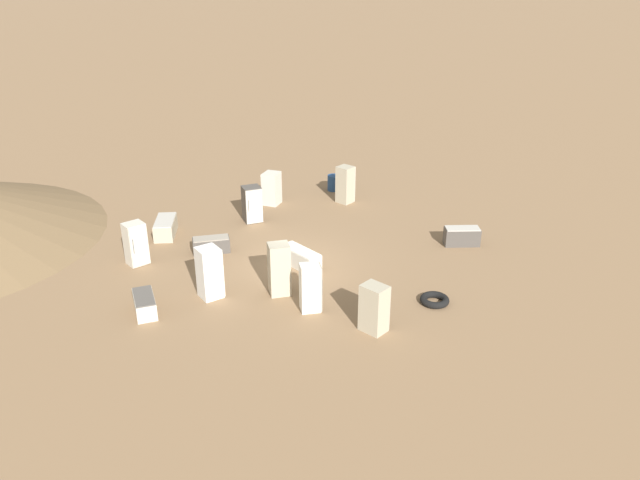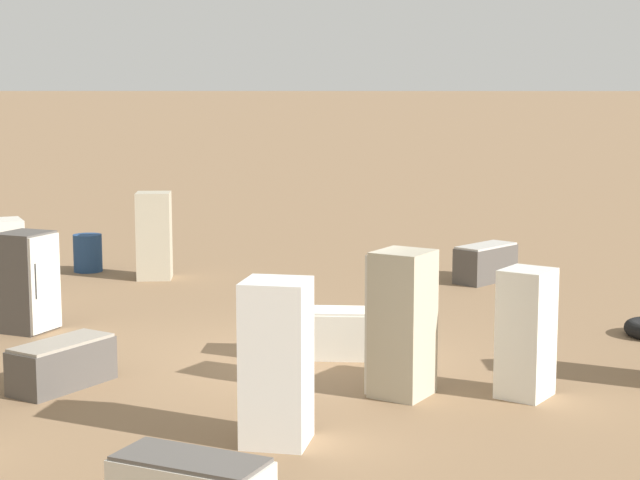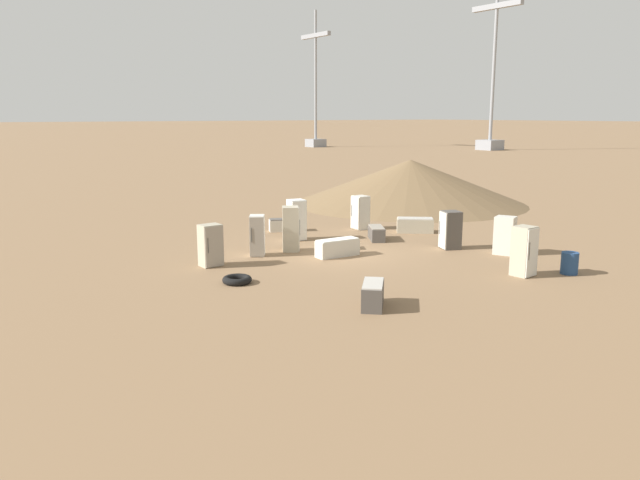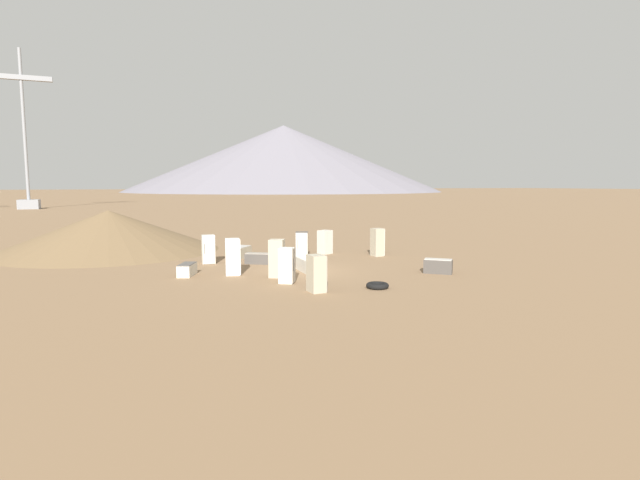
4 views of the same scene
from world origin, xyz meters
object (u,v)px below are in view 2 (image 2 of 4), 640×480
object	(u,v)px
discarded_fridge_5	(325,333)
discarded_fridge_10	(27,282)
discarded_fridge_3	(62,364)
discarded_fridge_11	(527,333)
discarded_fridge_9	(154,236)
discarded_fridge_6	(486,263)
discarded_fridge_7	(401,323)
discarded_fridge_0	(2,262)
discarded_fridge_12	(277,362)
rusty_barrel	(88,253)

from	to	relation	value
discarded_fridge_5	discarded_fridge_10	world-z (taller)	discarded_fridge_10
discarded_fridge_5	discarded_fridge_10	bearing A→B (deg)	-104.82
discarded_fridge_3	discarded_fridge_11	world-z (taller)	discarded_fridge_11
discarded_fridge_3	discarded_fridge_9	size ratio (longest dim) A/B	0.87
discarded_fridge_6	discarded_fridge_9	xyz separation A→B (m)	(0.16, 6.68, 0.51)
discarded_fridge_3	discarded_fridge_7	bearing A→B (deg)	28.05
discarded_fridge_7	discarded_fridge_5	bearing A→B (deg)	57.68
discarded_fridge_10	discarded_fridge_11	bearing A→B (deg)	86.97
discarded_fridge_9	discarded_fridge_11	size ratio (longest dim) A/B	1.08
discarded_fridge_3	discarded_fridge_7	world-z (taller)	discarded_fridge_7
discarded_fridge_3	discarded_fridge_7	size ratio (longest dim) A/B	0.82
discarded_fridge_7	discarded_fridge_3	bearing A→B (deg)	116.87
discarded_fridge_7	discarded_fridge_0	bearing A→B (deg)	81.57
discarded_fridge_9	discarded_fridge_10	xyz separation A→B (m)	(-4.66, 1.21, -0.08)
discarded_fridge_7	discarded_fridge_10	distance (m)	6.72
discarded_fridge_10	discarded_fridge_12	size ratio (longest dim) A/B	0.87
discarded_fridge_9	discarded_fridge_12	bearing A→B (deg)	-77.20
discarded_fridge_0	discarded_fridge_10	bearing A→B (deg)	-177.47
discarded_fridge_6	discarded_fridge_7	world-z (taller)	discarded_fridge_7
discarded_fridge_5	discarded_fridge_6	xyz separation A→B (m)	(6.02, -3.11, 0.02)
rusty_barrel	discarded_fridge_10	bearing A→B (deg)	-176.40
discarded_fridge_12	rusty_barrel	size ratio (longest dim) A/B	2.33
discarded_fridge_12	discarded_fridge_6	bearing A→B (deg)	79.69
discarded_fridge_6	discarded_fridge_11	xyz separation A→B (m)	(-7.94, 0.53, 0.45)
discarded_fridge_0	discarded_fridge_9	xyz separation A→B (m)	(2.67, -2.26, 0.11)
discarded_fridge_5	discarded_fridge_9	xyz separation A→B (m)	(6.19, 3.57, 0.53)
discarded_fridge_3	discarded_fridge_9	distance (m)	7.87
discarded_fridge_3	rusty_barrel	size ratio (longest dim) A/B	1.95
discarded_fridge_0	discarded_fridge_7	distance (m)	8.72
discarded_fridge_0	discarded_fridge_7	xyz separation A→B (m)	(-5.42, -6.83, 0.16)
discarded_fridge_11	discarded_fridge_10	bearing A→B (deg)	-171.95
discarded_fridge_3	discarded_fridge_11	size ratio (longest dim) A/B	0.94
discarded_fridge_5	discarded_fridge_10	xyz separation A→B (m)	(1.52, 4.79, 0.45)
discarded_fridge_5	discarded_fridge_11	bearing A→B (deg)	56.13
rusty_barrel	discarded_fridge_3	bearing A→B (deg)	-168.71
discarded_fridge_12	discarded_fridge_0	bearing A→B (deg)	136.20
discarded_fridge_7	discarded_fridge_11	world-z (taller)	discarded_fridge_7
discarded_fridge_7	discarded_fridge_10	world-z (taller)	discarded_fridge_7
discarded_fridge_0	discarded_fridge_3	bearing A→B (deg)	179.98
discarded_fridge_5	discarded_fridge_11	xyz separation A→B (m)	(-1.92, -2.58, 0.47)
discarded_fridge_3	discarded_fridge_12	size ratio (longest dim) A/B	0.84
discarded_fridge_10	rusty_barrel	distance (m)	5.47
discarded_fridge_7	discarded_fridge_12	distance (m)	2.36
rusty_barrel	discarded_fridge_0	bearing A→B (deg)	168.46
discarded_fridge_6	discarded_fridge_11	world-z (taller)	discarded_fridge_11
discarded_fridge_0	discarded_fridge_6	world-z (taller)	discarded_fridge_0
discarded_fridge_9	rusty_barrel	size ratio (longest dim) A/B	2.24
discarded_fridge_5	rusty_barrel	bearing A→B (deg)	-140.82
discarded_fridge_11	discarded_fridge_0	bearing A→B (deg)	-179.79
discarded_fridge_7	discarded_fridge_12	xyz separation A→B (m)	(-1.85, 1.46, -0.02)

